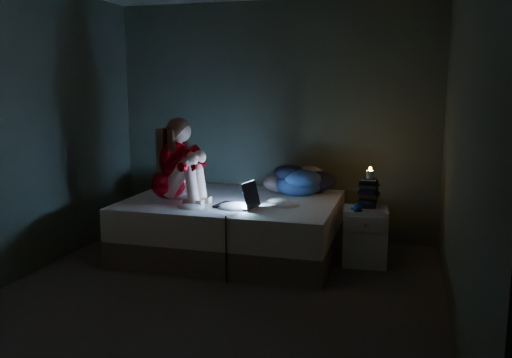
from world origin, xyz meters
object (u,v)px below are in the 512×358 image
at_px(woman, 167,159).
at_px(laptop, 236,193).
at_px(nightstand, 365,236).
at_px(candle, 370,175).
at_px(phone, 356,210).
at_px(bed, 233,226).

xyz_separation_m(woman, laptop, (0.71, -0.06, -0.28)).
distance_m(nightstand, candle, 0.58).
xyz_separation_m(nightstand, phone, (-0.09, -0.10, 0.28)).
relative_size(bed, phone, 14.72).
distance_m(bed, phone, 1.26).
bearing_deg(laptop, bed, 122.94).
bearing_deg(laptop, woman, -174.86).
relative_size(bed, laptop, 5.51).
bearing_deg(candle, woman, -168.22).
bearing_deg(woman, phone, 12.40).
bearing_deg(nightstand, phone, -135.96).
xyz_separation_m(bed, candle, (1.33, 0.12, 0.57)).
height_order(nightstand, phone, phone).
distance_m(woman, candle, 1.95).
distance_m(woman, phone, 1.86).
bearing_deg(candle, laptop, -158.92).
relative_size(laptop, candle, 4.68).
bearing_deg(phone, candle, 43.71).
relative_size(laptop, nightstand, 0.69).
xyz_separation_m(laptop, phone, (1.08, 0.28, -0.15)).
bearing_deg(phone, bed, 161.11).
relative_size(bed, woman, 2.48).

